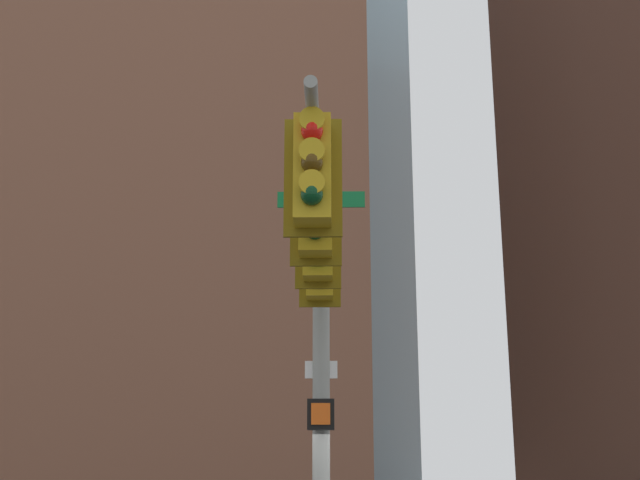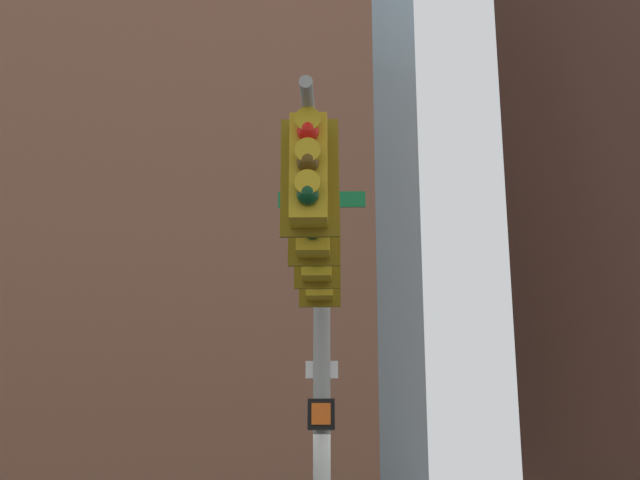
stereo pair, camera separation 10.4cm
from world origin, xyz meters
TOP-DOWN VIEW (x-y plane):
  - signal_pole_assembly at (1.28, 1.61)m, footprint 3.11×5.01m
  - building_brick_nearside at (-0.77, -33.58)m, footprint 27.65×20.17m
  - building_glass_tower at (-16.32, -56.78)m, footprint 25.48×31.56m

SIDE VIEW (x-z plane):
  - signal_pole_assembly at x=1.28m, z-range 1.11..7.22m
  - building_brick_nearside at x=-0.77m, z-range 0.00..49.64m
  - building_glass_tower at x=-16.32m, z-range 0.00..88.20m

